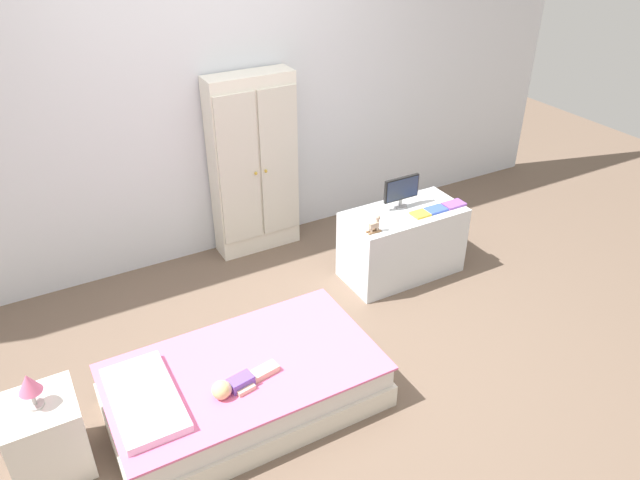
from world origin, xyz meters
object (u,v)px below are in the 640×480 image
Objects in this scene: nightstand at (47,437)px; book_yellow at (420,214)px; tv_monitor at (402,190)px; bed at (245,386)px; doll at (234,385)px; wardrobe at (254,166)px; table_lamp at (29,385)px; book_purple at (454,204)px; rocking_horse_toy at (375,224)px; tv_stand at (402,243)px; book_blue at (436,210)px.

book_yellow is at bearing 10.50° from nightstand.
bed is at bearing -154.55° from tv_monitor.
wardrobe reaches higher than doll.
table_lamp is 2.95m from book_purple.
rocking_horse_toy is at bearing 11.43° from nightstand.
tv_stand is at bearing 21.55° from rocking_horse_toy.
book_purple reaches higher than doll.
doll is 2.53× the size of book_blue.
doll is 1.86m from book_yellow.
wardrobe is at bearing 62.45° from doll.
wardrobe reaches higher than nightstand.
wardrobe is 1.12m from tv_monitor.
book_yellow is (0.07, -0.10, 0.27)m from tv_stand.
table_lamp is at bearing 166.08° from doll.
book_purple reaches higher than nightstand.
nightstand is at bearing -165.65° from tv_monitor.
tv_stand is (1.54, 0.66, 0.12)m from bed.
tv_monitor is 2.33× the size of rocking_horse_toy.
nightstand is 2.77× the size of book_blue.
nightstand is 1.53× the size of tv_monitor.
book_purple is at bearing -14.92° from tv_stand.
tv_stand is at bearing -101.38° from tv_monitor.
tv_monitor is (0.79, -0.80, -0.04)m from wardrobe.
table_lamp is 2.30m from wardrobe.
doll is at bearing -117.55° from wardrobe.
tv_monitor is (2.56, 0.66, 0.09)m from table_lamp.
bed is 3.76× the size of doll.
bed is 9.27× the size of book_purple.
rocking_horse_toy is 0.42m from book_yellow.
book_yellow is at bearing 180.00° from book_purple.
nightstand is 3.56× the size of rocking_horse_toy.
book_yellow is (2.61, 0.48, -0.03)m from table_lamp.
wardrobe is 11.45× the size of book_yellow.
doll is at bearing -13.92° from table_lamp.
rocking_horse_toy is 0.99× the size of book_yellow.
wardrobe is 8.80× the size of book_purple.
wardrobe is (0.88, 1.68, 0.38)m from doll.
tv_stand reaches higher than nightstand.
nightstand is 2.81m from book_blue.
book_yellow is at bearing 180.00° from book_blue.
nightstand is 0.31× the size of wardrobe.
rocking_horse_toy is 0.71m from book_purple.
nightstand is 2.23× the size of table_lamp.
tv_stand is (2.55, 0.58, -0.30)m from table_lamp.
tv_monitor reaches higher than nightstand.
tv_stand is at bearing 123.74° from book_yellow.
bed is 12.06× the size of book_yellow.
rocking_horse_toy reaches higher than tv_stand.
table_lamp is 2.63m from tv_stand.
table_lamp is at bearing -167.14° from tv_stand.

